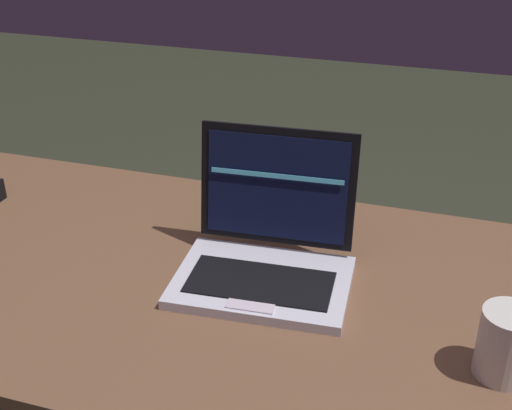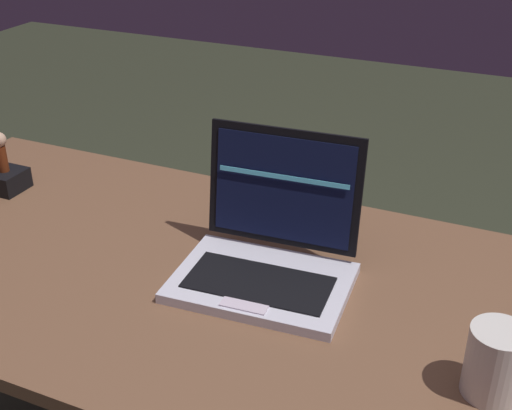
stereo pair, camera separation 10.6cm
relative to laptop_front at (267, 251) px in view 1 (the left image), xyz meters
name	(u,v)px [view 1 (the left image)]	position (x,y,z in m)	size (l,w,h in m)	color
desk	(247,325)	(-0.03, -0.03, -0.13)	(1.62, 0.70, 0.75)	brown
laptop_front	(267,251)	(0.00, 0.00, 0.00)	(0.30, 0.25, 0.24)	silver
coffee_mug	(508,344)	(0.38, -0.14, 0.00)	(0.12, 0.08, 0.10)	silver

